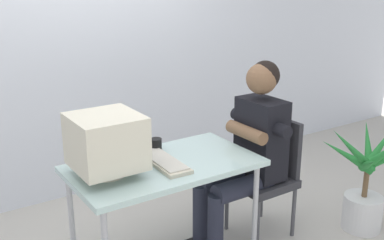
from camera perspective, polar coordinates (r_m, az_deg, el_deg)
name	(u,v)px	position (r m, az deg, el deg)	size (l,w,h in m)	color
wall_back	(110,20)	(4.12, -10.01, 11.99)	(8.00, 0.10, 3.00)	silver
desk	(165,172)	(2.96, -3.39, -6.38)	(1.19, 0.67, 0.73)	#B7B7BC
crt_monitor	(107,142)	(2.73, -10.44, -2.64)	(0.40, 0.40, 0.37)	beige
keyboard	(163,161)	(2.93, -3.56, -5.09)	(0.18, 0.48, 0.03)	beige
office_chair	(268,171)	(3.48, 9.34, -6.17)	(0.41, 0.41, 0.87)	#4C4C51
person_seated	(249,147)	(3.27, 6.98, -3.35)	(0.75, 0.55, 1.31)	black
potted_plant	(365,185)	(3.74, 20.52, -7.45)	(0.60, 0.65, 0.83)	silver
desk_mug	(156,145)	(3.14, -4.50, -3.04)	(0.08, 0.09, 0.09)	black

